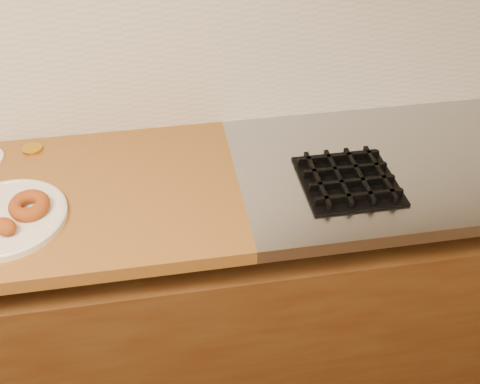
{
  "coord_description": "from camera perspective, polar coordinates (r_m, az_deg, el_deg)",
  "views": [
    {
      "loc": [
        0.3,
        0.45,
        1.86
      ],
      "look_at": [
        0.49,
        1.58,
        0.93
      ],
      "focal_mm": 42.0,
      "sensor_mm": 36.0,
      "label": 1
    }
  ],
  "objects": [
    {
      "name": "stovetop",
      "position": [
        1.8,
        20.63,
        3.19
      ],
      "size": [
        1.3,
        0.62,
        0.04
      ],
      "primitive_type": "cube",
      "color": "#9EA0A5",
      "rests_on": "base_cabinet"
    },
    {
      "name": "donut_plate",
      "position": [
        1.55,
        -22.64,
        -2.47
      ],
      "size": [
        0.3,
        0.3,
        0.02
      ],
      "primitive_type": "cylinder",
      "color": "silver",
      "rests_on": "butcher_block"
    },
    {
      "name": "ring_donut",
      "position": [
        1.52,
        -20.65,
        -1.28
      ],
      "size": [
        0.11,
        0.11,
        0.05
      ],
      "primitive_type": "torus",
      "rotation": [
        0.1,
        0.0,
        -0.06
      ],
      "color": "brown",
      "rests_on": "donut_plate"
    },
    {
      "name": "burner_grates",
      "position": [
        1.71,
        21.26,
        2.4
      ],
      "size": [
        0.91,
        0.26,
        0.03
      ],
      "color": "black",
      "rests_on": "stovetop"
    },
    {
      "name": "base_cabinet",
      "position": [
        1.95,
        -15.28,
        -11.93
      ],
      "size": [
        3.6,
        0.6,
        0.77
      ],
      "primitive_type": "cube",
      "color": "#533517",
      "rests_on": "floor"
    },
    {
      "name": "brass_jar_lid",
      "position": [
        1.79,
        -20.35,
        4.13
      ],
      "size": [
        0.07,
        0.07,
        0.01
      ],
      "primitive_type": "cylinder",
      "rotation": [
        0.0,
        0.0,
        0.13
      ],
      "color": "#BD8C1D",
      "rests_on": "butcher_block"
    },
    {
      "name": "backsplash",
      "position": [
        1.7,
        -19.54,
        14.05
      ],
      "size": [
        3.6,
        0.02,
        0.6
      ],
      "primitive_type": "cube",
      "color": "beige",
      "rests_on": "wall_back"
    }
  ]
}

